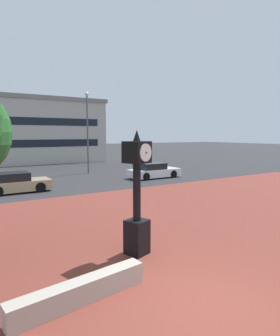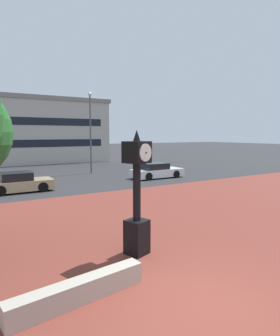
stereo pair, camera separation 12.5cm
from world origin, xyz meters
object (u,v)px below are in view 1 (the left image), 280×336
(street_lamp_post, at_px, (87,125))
(car_street_near, at_px, (154,171))
(car_street_far, at_px, (16,183))
(street_clock, at_px, (137,199))

(street_lamp_post, bearing_deg, car_street_near, -58.05)
(car_street_near, relative_size, car_street_far, 1.12)
(street_clock, height_order, car_street_near, street_clock)
(street_clock, xyz_separation_m, car_street_near, (9.39, 12.58, -1.16))
(car_street_near, height_order, car_street_far, same)
(car_street_near, height_order, street_lamp_post, street_lamp_post)
(car_street_far, bearing_deg, street_clock, 6.97)
(car_street_near, bearing_deg, street_clock, -36.30)
(street_clock, distance_m, car_street_near, 15.74)
(street_clock, bearing_deg, car_street_far, 78.48)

